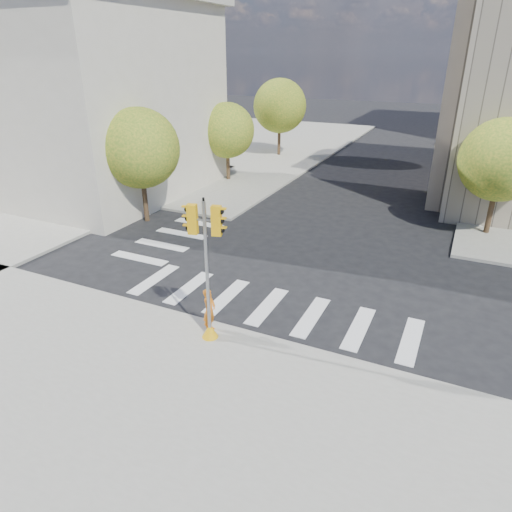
{
  "coord_description": "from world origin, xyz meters",
  "views": [
    {
      "loc": [
        6.09,
        -16.1,
        9.09
      ],
      "look_at": [
        -0.55,
        -2.07,
        2.1
      ],
      "focal_mm": 32.0,
      "sensor_mm": 36.0,
      "label": 1
    }
  ],
  "objects_px": {
    "lamp_near": "(512,138)",
    "traffic_signal": "(207,282)",
    "photographer": "(209,310)",
    "lamp_far": "(506,111)",
    "planter_wall": "(59,215)"
  },
  "relations": [
    {
      "from": "lamp_near",
      "to": "lamp_far",
      "type": "bearing_deg",
      "value": 90.0
    },
    {
      "from": "lamp_near",
      "to": "traffic_signal",
      "type": "bearing_deg",
      "value": -115.28
    },
    {
      "from": "lamp_near",
      "to": "planter_wall",
      "type": "xyz_separation_m",
      "value": [
        -23.0,
        -12.32,
        -4.18
      ]
    },
    {
      "from": "lamp_near",
      "to": "photographer",
      "type": "height_order",
      "value": "lamp_near"
    },
    {
      "from": "lamp_far",
      "to": "photographer",
      "type": "distance_m",
      "value": 34.05
    },
    {
      "from": "photographer",
      "to": "traffic_signal",
      "type": "bearing_deg",
      "value": -156.93
    },
    {
      "from": "planter_wall",
      "to": "lamp_near",
      "type": "bearing_deg",
      "value": 25.88
    },
    {
      "from": "lamp_near",
      "to": "planter_wall",
      "type": "bearing_deg",
      "value": -151.83
    },
    {
      "from": "planter_wall",
      "to": "traffic_signal",
      "type": "bearing_deg",
      "value": -27.48
    },
    {
      "from": "lamp_far",
      "to": "traffic_signal",
      "type": "relative_size",
      "value": 1.64
    },
    {
      "from": "lamp_near",
      "to": "planter_wall",
      "type": "height_order",
      "value": "lamp_near"
    },
    {
      "from": "lamp_near",
      "to": "photographer",
      "type": "distance_m",
      "value": 21.03
    },
    {
      "from": "lamp_near",
      "to": "photographer",
      "type": "xyz_separation_m",
      "value": [
        -9.13,
        -18.6,
        -3.62
      ]
    },
    {
      "from": "photographer",
      "to": "lamp_far",
      "type": "bearing_deg",
      "value": -22.33
    },
    {
      "from": "traffic_signal",
      "to": "lamp_near",
      "type": "bearing_deg",
      "value": 50.05
    }
  ]
}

